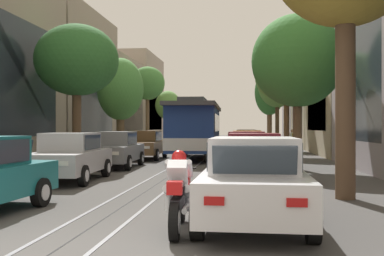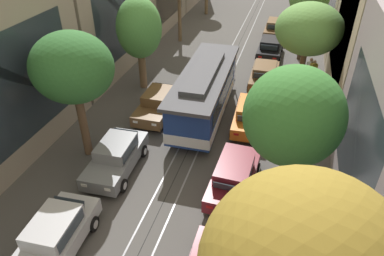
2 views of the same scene
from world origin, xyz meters
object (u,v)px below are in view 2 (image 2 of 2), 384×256
street_tree_kerb_left_mid (139,29)px  parked_car_grey_mid_left (116,156)px  parked_car_black_sixth_right (270,47)px  parked_car_brown_far_right (275,28)px  parked_car_maroon_mid_right (234,176)px  parked_car_brown_fifth_right (264,75)px  street_tree_kerb_right_mid (309,29)px  parked_car_brown_fourth_left (158,104)px  parked_car_orange_fourth_right (251,115)px  cable_car_trolley (204,95)px  street_tree_kerb_left_second (72,68)px  parked_car_silver_second_left (54,237)px  street_tree_kerb_right_second (293,117)px  pedestrian_crossing_far (310,67)px  pedestrian_on_left_pavement (313,70)px

street_tree_kerb_left_mid → parked_car_grey_mid_left: bearing=-76.1°
parked_car_black_sixth_right → parked_car_brown_far_right: (-0.01, 5.15, 0.00)m
parked_car_maroon_mid_right → parked_car_brown_far_right: 21.65m
parked_car_brown_fifth_right → street_tree_kerb_left_mid: street_tree_kerb_left_mid is taller
street_tree_kerb_right_mid → parked_car_brown_fourth_left: bearing=-154.0°
parked_car_orange_fourth_right → parked_car_black_sixth_right: (0.05, 10.97, 0.00)m
parked_car_orange_fourth_right → parked_car_black_sixth_right: bearing=89.7°
parked_car_maroon_mid_right → cable_car_trolley: cable_car_trolley is taller
street_tree_kerb_left_second → cable_car_trolley: bearing=44.1°
parked_car_silver_second_left → parked_car_black_sixth_right: bearing=74.8°
parked_car_brown_fifth_right → parked_car_orange_fourth_right: bearing=-91.6°
parked_car_orange_fourth_right → parked_car_black_sixth_right: 10.98m
parked_car_silver_second_left → parked_car_brown_far_right: bearing=77.6°
parked_car_grey_mid_left → parked_car_black_sixth_right: same height
parked_car_black_sixth_right → street_tree_kerb_right_second: (2.01, -16.82, 3.72)m
parked_car_grey_mid_left → parked_car_orange_fourth_right: (5.77, 5.65, 0.00)m
street_tree_kerb_right_second → pedestrian_crossing_far: 13.85m
parked_car_silver_second_left → parked_car_brown_fourth_left: bearing=88.6°
parked_car_grey_mid_left → street_tree_kerb_right_second: bearing=-1.5°
parked_car_brown_far_right → street_tree_kerb_left_mid: street_tree_kerb_left_mid is taller
parked_car_black_sixth_right → street_tree_kerb_right_mid: bearing=-71.5°
parked_car_silver_second_left → pedestrian_on_left_pavement: 20.08m
parked_car_maroon_mid_right → parked_car_brown_far_right: bearing=89.9°
street_tree_kerb_left_mid → parked_car_orange_fourth_right: bearing=-21.2°
parked_car_silver_second_left → parked_car_maroon_mid_right: same height
street_tree_kerb_right_mid → pedestrian_on_left_pavement: size_ratio=3.83×
parked_car_brown_fifth_right → cable_car_trolley: (-2.99, -5.64, 0.86)m
parked_car_brown_fourth_left → parked_car_brown_fifth_right: size_ratio=1.00×
parked_car_silver_second_left → parked_car_brown_fifth_right: 17.42m
parked_car_brown_fifth_right → parked_car_maroon_mid_right: bearing=-90.8°
parked_car_grey_mid_left → pedestrian_on_left_pavement: bearing=54.1°
parked_car_grey_mid_left → street_tree_kerb_left_mid: bearing=103.9°
parked_car_orange_fourth_right → street_tree_kerb_right_mid: (2.49, 3.70, 4.04)m
parked_car_brown_fifth_right → street_tree_kerb_right_mid: (2.33, -1.93, 4.04)m
parked_car_brown_far_right → pedestrian_crossing_far: size_ratio=2.69×
parked_car_grey_mid_left → cable_car_trolley: bearing=62.5°
parked_car_brown_fourth_left → pedestrian_on_left_pavement: pedestrian_on_left_pavement is taller
parked_car_grey_mid_left → street_tree_kerb_right_mid: street_tree_kerb_right_mid is taller
parked_car_orange_fourth_right → pedestrian_on_left_pavement: 7.87m
parked_car_silver_second_left → parked_car_brown_fifth_right: (6.01, 16.35, 0.00)m
street_tree_kerb_left_second → parked_car_maroon_mid_right: bearing=-5.0°
parked_car_black_sixth_right → parked_car_orange_fourth_right: bearing=-90.3°
parked_car_orange_fourth_right → cable_car_trolley: size_ratio=0.48×
parked_car_brown_far_right → street_tree_kerb_left_mid: size_ratio=0.71×
parked_car_black_sixth_right → street_tree_kerb_left_mid: street_tree_kerb_left_mid is taller
parked_car_brown_fourth_left → street_tree_kerb_left_second: street_tree_kerb_left_second is taller
parked_car_silver_second_left → parked_car_brown_far_right: size_ratio=1.01×
pedestrian_crossing_far → cable_car_trolley: bearing=-128.9°
street_tree_kerb_left_mid → pedestrian_crossing_far: (11.15, 4.41, -3.22)m
parked_car_brown_fourth_left → street_tree_kerb_right_mid: (8.09, 3.95, 4.04)m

